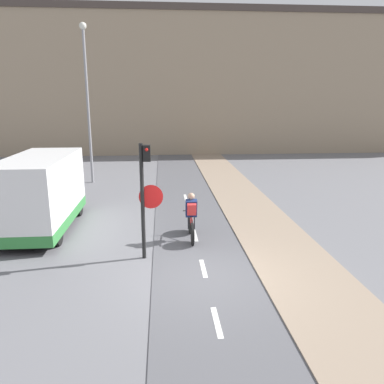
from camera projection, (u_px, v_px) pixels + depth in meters
name	position (u px, v px, depth m)	size (l,w,h in m)	color
ground_plane	(205.00, 278.00, 9.53)	(120.00, 120.00, 0.00)	slate
bike_lane	(205.00, 277.00, 9.53)	(2.71, 60.00, 0.02)	#56565B
sidewalk_strip	(303.00, 273.00, 9.72)	(2.40, 60.00, 0.05)	gray
building_row_background	(173.00, 83.00, 31.69)	(60.00, 5.20, 11.47)	gray
traffic_light_pole	(145.00, 189.00, 10.25)	(0.67, 0.26, 3.29)	black
street_lamp_far	(87.00, 90.00, 19.36)	(0.36, 0.36, 8.16)	gray
cyclist_near	(191.00, 218.00, 11.97)	(0.46, 1.78, 1.55)	black
van	(42.00, 194.00, 12.81)	(1.93, 4.80, 2.56)	white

